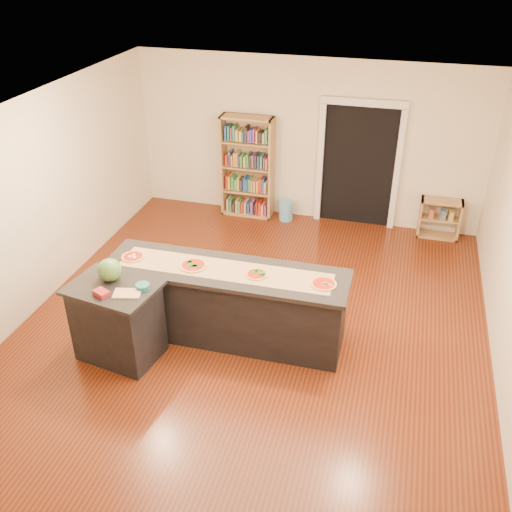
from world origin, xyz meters
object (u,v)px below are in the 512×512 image
(kitchen_island, at_px, (226,303))
(watermelon, at_px, (110,270))
(bookshelf, at_px, (247,167))
(side_counter, at_px, (118,321))
(low_shelf, at_px, (439,218))
(waste_bin, at_px, (286,210))

(kitchen_island, relative_size, watermelon, 10.88)
(bookshelf, bearing_deg, side_counter, -95.54)
(low_shelf, bearing_deg, bookshelf, -179.72)
(waste_bin, xyz_separation_m, watermelon, (-1.21, -4.04, 0.96))
(watermelon, bearing_deg, side_counter, -55.85)
(bookshelf, height_order, waste_bin, bookshelf)
(side_counter, height_order, waste_bin, side_counter)
(waste_bin, bearing_deg, watermelon, -106.64)
(low_shelf, height_order, waste_bin, low_shelf)
(kitchen_island, xyz_separation_m, low_shelf, (2.62, 3.51, -0.16))
(bookshelf, distance_m, watermelon, 4.12)
(side_counter, xyz_separation_m, low_shelf, (3.75, 4.21, -0.17))
(bookshelf, bearing_deg, low_shelf, 0.28)
(side_counter, bearing_deg, low_shelf, 57.64)
(bookshelf, relative_size, watermelon, 6.55)
(bookshelf, relative_size, waste_bin, 5.02)
(low_shelf, bearing_deg, side_counter, -131.71)
(side_counter, distance_m, bookshelf, 4.23)
(kitchen_island, xyz_separation_m, watermelon, (-1.21, -0.59, 0.64))
(kitchen_island, height_order, low_shelf, kitchen_island)
(bookshelf, xyz_separation_m, watermelon, (-0.48, -4.08, 0.24))
(side_counter, relative_size, waste_bin, 2.81)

